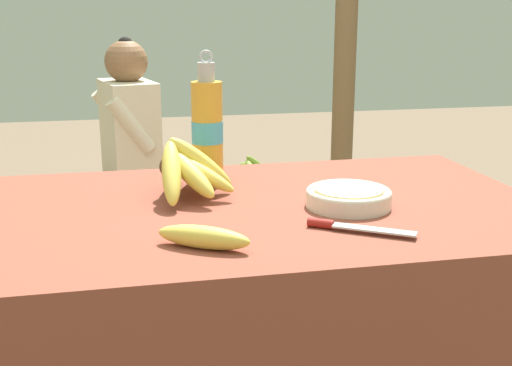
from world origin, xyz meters
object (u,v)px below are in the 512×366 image
Objects in this scene: serving_bowl at (348,196)px; wooden_bench at (167,203)px; loose_banana_front at (204,237)px; seated_vendor at (121,145)px; banana_bunch_ripe at (188,166)px; knife at (345,226)px; water_bottle at (207,129)px; support_post_far at (347,13)px; banana_bunch_green at (255,170)px.

serving_bowl is 1.62m from wooden_bench.
seated_vendor is at bearing 95.14° from loose_banana_front.
banana_bunch_ripe is 1.54× the size of knife.
water_bottle is 1.82m from support_post_far.
loose_banana_front is 0.92× the size of knife.
loose_banana_front reaches higher than knife.
serving_bowl is at bearing -78.01° from wooden_bench.
banana_bunch_green reaches higher than wooden_bench.
banana_bunch_green is (0.62, 0.04, -0.15)m from seated_vendor.
serving_bowl is 2.00m from support_post_far.
loose_banana_front is at bearing -91.63° from banana_bunch_ripe.
banana_bunch_ripe reaches higher than banana_bunch_green.
water_bottle is 1.13× the size of banana_bunch_green.
wooden_bench is (0.03, 1.36, -0.50)m from banana_bunch_ripe.
water_bottle is at bearing 88.97° from seated_vendor.
support_post_far reaches higher than knife.
water_bottle reaches higher than serving_bowl.
loose_banana_front is 0.17× the size of seated_vendor.
banana_bunch_ripe is 1.44m from wooden_bench.
support_post_far is at bearing 58.85° from water_bottle.
knife is at bearing -64.81° from water_bottle.
support_post_far is at bearing 59.27° from banana_bunch_ripe.
banana_bunch_ripe is 0.13× the size of support_post_far.
seated_vendor reaches higher than banana_bunch_green.
knife is 1.76m from wooden_bench.
seated_vendor reaches higher than loose_banana_front.
banana_bunch_green is at bearing 86.41° from serving_bowl.
banana_bunch_ripe is 0.17m from water_bottle.
loose_banana_front is 0.61× the size of banana_bunch_green.
banana_bunch_green is at bearing 75.01° from loose_banana_front.
support_post_far is at bearing 70.85° from serving_bowl.
serving_bowl is at bearing -25.23° from banana_bunch_ripe.
wooden_bench is (-0.32, 1.52, -0.45)m from serving_bowl.
water_bottle is at bearing 81.20° from loose_banana_front.
serving_bowl is at bearing 28.88° from loose_banana_front.
banana_bunch_green is (0.38, 1.22, -0.43)m from water_bottle.
seated_vendor is (-0.45, 1.65, -0.14)m from knife.
wooden_bench is at bearing 131.67° from knife.
wooden_bench is at bearing 88.60° from banana_bunch_ripe.
serving_bowl is 0.99× the size of knife.
water_bottle reaches higher than loose_banana_front.
seated_vendor reaches higher than serving_bowl.
knife is 1.72m from banana_bunch_green.
support_post_far is (0.64, 1.85, 0.41)m from serving_bowl.
support_post_far is (0.97, 0.32, 0.85)m from wooden_bench.
banana_bunch_ripe is at bearing -120.73° from support_post_far.
knife is at bearing -81.30° from wooden_bench.
banana_bunch_ripe is at bearing 88.37° from loose_banana_front.
support_post_far is at bearing 103.59° from knife.
loose_banana_front is 0.30m from knife.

